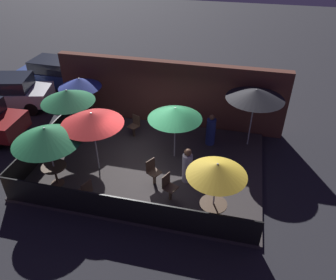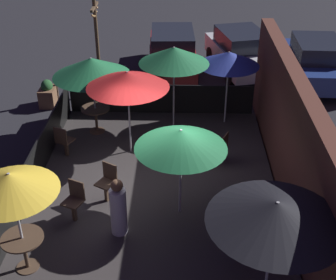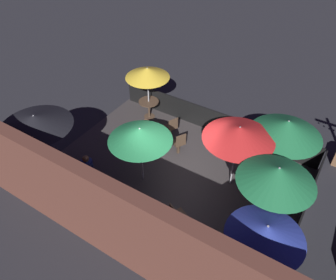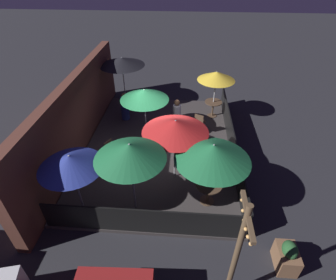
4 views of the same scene
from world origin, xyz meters
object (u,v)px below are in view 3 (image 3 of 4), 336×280
at_px(dining_table_0, 277,162).
at_px(patio_umbrella_0, 287,128).
at_px(patio_chair_0, 177,216).
at_px(patio_umbrella_6, 35,121).
at_px(patio_chair_3, 243,139).
at_px(patron_1, 89,173).
at_px(dining_table_1, 149,105).
at_px(patio_chair_1, 171,127).
at_px(patio_umbrella_2, 239,133).
at_px(patio_umbrella_1, 147,73).
at_px(patio_umbrella_5, 278,175).
at_px(patio_chair_2, 179,143).
at_px(patron_0, 147,136).
at_px(patio_umbrella_4, 140,134).
at_px(patio_umbrella_3, 266,232).

bearing_deg(dining_table_0, patio_umbrella_0, 0.00).
relative_size(dining_table_0, patio_chair_0, 0.88).
relative_size(patio_umbrella_6, dining_table_0, 2.93).
distance_m(patio_chair_3, patron_1, 5.53).
bearing_deg(patio_umbrella_6, patio_umbrella_0, -148.13).
bearing_deg(dining_table_1, patio_chair_1, 155.82).
relative_size(dining_table_1, patio_chair_1, 0.85).
distance_m(dining_table_1, patio_chair_0, 5.51).
bearing_deg(patio_umbrella_2, patron_1, 33.96).
distance_m(patio_umbrella_1, patio_chair_0, 5.72).
xyz_separation_m(patio_umbrella_5, patron_1, (5.28, 1.40, -1.65)).
height_order(patio_umbrella_1, patio_umbrella_5, patio_umbrella_5).
distance_m(patio_umbrella_5, patio_umbrella_6, 7.01).
relative_size(patio_umbrella_0, patio_chair_2, 2.41).
bearing_deg(patio_umbrella_5, patio_chair_1, -25.66).
distance_m(patron_0, patron_1, 2.53).
distance_m(patio_umbrella_4, patio_umbrella_5, 4.06).
distance_m(dining_table_1, patio_chair_2, 2.57).
bearing_deg(patio_umbrella_2, patio_umbrella_0, -134.15).
relative_size(patio_umbrella_3, patron_1, 1.68).
xyz_separation_m(patio_umbrella_1, patio_chair_1, (-1.50, 0.67, -1.53)).
distance_m(patio_umbrella_3, patio_umbrella_5, 1.61).
bearing_deg(patio_chair_3, patio_umbrella_2, -55.14).
relative_size(patio_umbrella_3, patio_chair_1, 2.36).
bearing_deg(patio_umbrella_1, patio_umbrella_4, 121.29).
distance_m(patio_umbrella_2, patio_chair_3, 2.42).
xyz_separation_m(patio_umbrella_4, patio_chair_3, (-2.23, -3.13, -1.41)).
xyz_separation_m(patio_umbrella_3, patio_chair_2, (3.96, -3.04, -1.52)).
bearing_deg(patio_chair_0, patio_umbrella_5, -33.36).
bearing_deg(patio_chair_3, patio_umbrella_6, -113.16).
relative_size(patio_umbrella_0, patio_chair_0, 2.42).
bearing_deg(patio_chair_3, patron_0, -124.21).
bearing_deg(dining_table_0, patio_umbrella_1, -5.22).
bearing_deg(patio_umbrella_3, patio_umbrella_4, -17.20).
bearing_deg(patio_umbrella_2, patron_0, 1.44).
xyz_separation_m(patio_umbrella_0, patron_0, (4.38, 1.20, -1.41)).
xyz_separation_m(dining_table_1, patio_chair_1, (-1.50, 0.67, -0.08)).
relative_size(patio_umbrella_1, patio_chair_1, 2.36).
bearing_deg(patio_chair_0, patio_chair_3, 21.84).
height_order(patio_umbrella_2, patio_chair_2, patio_umbrella_2).
xyz_separation_m(patio_umbrella_0, dining_table_0, (0.00, 0.00, -1.43)).
distance_m(patio_umbrella_0, patio_umbrella_5, 2.32).
distance_m(patio_umbrella_4, dining_table_0, 4.61).
xyz_separation_m(patio_umbrella_4, patio_umbrella_5, (-4.04, -0.22, 0.33)).
xyz_separation_m(patio_umbrella_4, patio_chair_1, (0.32, -2.32, -1.40)).
bearing_deg(dining_table_0, patio_chair_0, 64.18).
height_order(patio_umbrella_5, dining_table_1, patio_umbrella_5).
xyz_separation_m(patio_umbrella_4, dining_table_1, (1.82, -2.99, -1.32)).
bearing_deg(patio_umbrella_0, patio_chair_2, 13.83).
bearing_deg(patio_chair_1, dining_table_0, -153.29).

